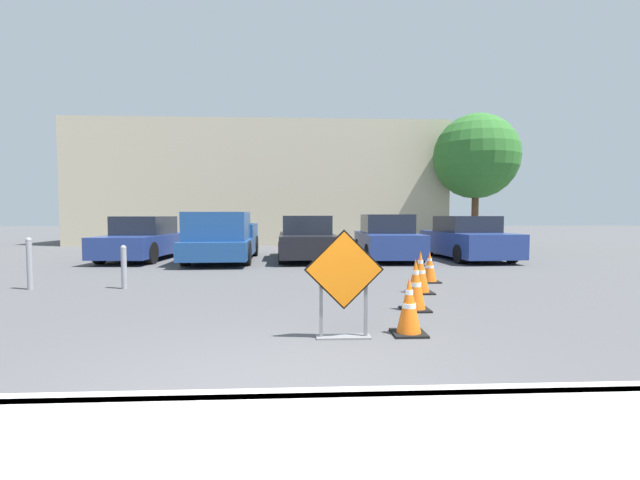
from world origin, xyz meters
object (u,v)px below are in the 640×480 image
parked_car_nearest (144,240)px  bollard_nearest (124,266)px  pickup_truck (222,239)px  parked_car_fourth (467,239)px  parked_car_second (306,239)px  bollard_second (30,262)px  traffic_cone_nearest (409,306)px  road_closed_sign (344,280)px  traffic_cone_fourth (430,267)px  parked_car_third (387,239)px  traffic_cone_third (420,272)px  traffic_cone_second (415,285)px

parked_car_nearest → bollard_nearest: size_ratio=5.06×
pickup_truck → parked_car_fourth: size_ratio=1.17×
parked_car_fourth → bollard_nearest: bearing=27.3°
parked_car_second → bollard_second: parked_car_second is taller
traffic_cone_nearest → pickup_truck: pickup_truck is taller
parked_car_second → bollard_nearest: size_ratio=4.94×
road_closed_sign → traffic_cone_fourth: size_ratio=1.92×
parked_car_third → parked_car_fourth: parked_car_third is taller
parked_car_third → bollard_nearest: bearing=41.7°
traffic_cone_third → parked_car_third: size_ratio=0.19×
traffic_cone_third → parked_car_second: bearing=107.9°
parked_car_second → parked_car_third: parked_car_third is taller
traffic_cone_fourth → parked_car_second: (-2.68, 5.16, 0.35)m
traffic_cone_third → parked_car_nearest: parked_car_nearest is taller
road_closed_sign → pickup_truck: pickup_truck is taller
traffic_cone_third → parked_car_nearest: 10.17m
traffic_cone_nearest → parked_car_fourth: size_ratio=0.17×
traffic_cone_second → bollard_nearest: (-5.43, 2.28, 0.07)m
traffic_cone_second → parked_car_third: (1.18, 7.93, 0.30)m
traffic_cone_fourth → parked_car_second: parked_car_second is taller
bollard_nearest → traffic_cone_fourth: bearing=4.5°
traffic_cone_second → traffic_cone_fourth: traffic_cone_second is taller
pickup_truck → parked_car_second: pickup_truck is taller
parked_car_fourth → parked_car_second: bearing=-4.6°
pickup_truck → parked_car_second: (2.76, 0.55, -0.03)m
road_closed_sign → parked_car_second: 9.46m
traffic_cone_second → parked_car_third: bearing=81.5°
traffic_cone_third → road_closed_sign: bearing=-121.0°
parked_car_nearest → parked_car_third: bearing=-178.9°
traffic_cone_fourth → bollard_nearest: (-6.52, -0.52, 0.14)m
road_closed_sign → parked_car_third: bearing=75.3°
parked_car_fourth → traffic_cone_second: bearing=60.0°
traffic_cone_third → pickup_truck: bearing=129.3°
road_closed_sign → parked_car_nearest: size_ratio=0.29×
parked_car_nearest → bollard_nearest: parked_car_nearest is taller
parked_car_second → bollard_second: bearing=43.0°
parked_car_second → bollard_nearest: 6.86m
traffic_cone_third → bollard_nearest: 5.99m
pickup_truck → parked_car_second: size_ratio=1.16×
traffic_cone_third → parked_car_third: 6.48m
traffic_cone_third → bollard_second: (-7.81, 0.79, 0.16)m
parked_car_third → bollard_second: parked_car_third is taller
bollard_second → parked_car_third: bearing=33.7°
bollard_nearest → parked_car_nearest: bearing=105.9°
traffic_cone_fourth → bollard_nearest: bollard_nearest is taller
traffic_cone_fourth → traffic_cone_second: bearing=-111.3°
traffic_cone_nearest → traffic_cone_second: 1.43m
parked_car_nearest → bollard_second: (-0.18, -5.93, -0.12)m
road_closed_sign → traffic_cone_third: road_closed_sign is taller
road_closed_sign → traffic_cone_fourth: (2.39, 4.30, -0.38)m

